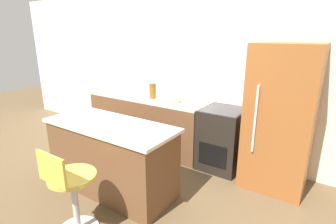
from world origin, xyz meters
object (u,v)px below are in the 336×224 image
at_px(oven_range, 222,139).
at_px(refrigerator, 280,118).
at_px(kettle, 117,88).
at_px(stool_chair, 71,193).
at_px(mixing_bowl, 173,99).

distance_m(oven_range, refrigerator, 0.88).
distance_m(refrigerator, kettle, 2.78).
bearing_deg(refrigerator, stool_chair, -124.59).
bearing_deg(stool_chair, kettle, 123.79).
bearing_deg(refrigerator, mixing_bowl, 179.50).
distance_m(refrigerator, mixing_bowl, 1.59).
relative_size(oven_range, refrigerator, 0.49).
xyz_separation_m(refrigerator, mixing_bowl, (-1.59, 0.01, 0.03)).
bearing_deg(mixing_bowl, kettle, -180.00).
relative_size(kettle, mixing_bowl, 0.65).
xyz_separation_m(oven_range, kettle, (-2.03, -0.02, 0.52)).
distance_m(oven_range, mixing_bowl, 0.97).
relative_size(stool_chair, kettle, 5.00).
xyz_separation_m(oven_range, mixing_bowl, (-0.84, -0.02, 0.49)).
xyz_separation_m(refrigerator, stool_chair, (-1.41, -2.04, -0.44)).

